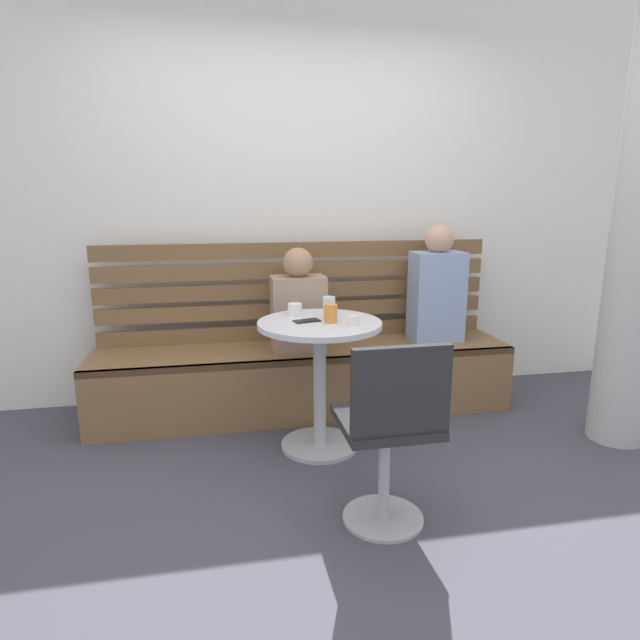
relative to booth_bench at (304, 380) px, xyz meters
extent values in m
plane|color=#42424C|center=(0.00, -1.20, -0.22)|extent=(8.00, 8.00, 0.00)
cube|color=silver|center=(0.00, 0.44, 1.23)|extent=(5.20, 0.10, 2.90)
cube|color=brown|center=(0.00, 0.00, 0.00)|extent=(2.70, 0.52, 0.44)
cube|color=brown|center=(0.00, -0.24, 0.20)|extent=(2.70, 0.04, 0.04)
cube|color=brown|center=(0.00, 0.24, 0.27)|extent=(2.65, 0.04, 0.10)
cube|color=brown|center=(0.00, 0.24, 0.42)|extent=(2.65, 0.04, 0.10)
cube|color=brown|center=(0.00, 0.24, 0.56)|extent=(2.65, 0.04, 0.10)
cube|color=brown|center=(0.00, 0.24, 0.69)|extent=(2.65, 0.04, 0.10)
cube|color=brown|center=(0.00, 0.24, 0.83)|extent=(2.65, 0.04, 0.10)
cylinder|color=#ADADB2|center=(0.00, -0.53, -0.21)|extent=(0.44, 0.44, 0.02)
cylinder|color=#ADADB2|center=(0.00, -0.53, 0.15)|extent=(0.07, 0.07, 0.69)
cylinder|color=silver|center=(0.00, -0.53, 0.50)|extent=(0.68, 0.68, 0.03)
cylinder|color=#ADADB2|center=(0.14, -1.28, -0.21)|extent=(0.36, 0.36, 0.02)
cylinder|color=#ADADB2|center=(0.14, -1.28, 0.00)|extent=(0.05, 0.05, 0.45)
cube|color=#232326|center=(0.14, -1.28, 0.25)|extent=(0.40, 0.40, 0.04)
cube|color=#232326|center=(0.15, -1.45, 0.45)|extent=(0.40, 0.04, 0.36)
cube|color=#8C9EC6|center=(0.91, 0.02, 0.52)|extent=(0.34, 0.22, 0.60)
sphere|color=tan|center=(0.91, 0.02, 0.91)|extent=(0.19, 0.19, 0.19)
cube|color=#9E7F6B|center=(-0.04, -0.01, 0.45)|extent=(0.34, 0.22, 0.47)
sphere|color=#A37A5B|center=(-0.04, -0.01, 0.78)|extent=(0.19, 0.19, 0.19)
cylinder|color=orange|center=(0.05, -0.56, 0.57)|extent=(0.07, 0.07, 0.10)
cylinder|color=silver|center=(0.15, -0.66, 0.55)|extent=(0.06, 0.06, 0.05)
cylinder|color=silver|center=(0.07, -0.45, 0.58)|extent=(0.07, 0.07, 0.12)
cylinder|color=white|center=(-0.11, -0.36, 0.55)|extent=(0.08, 0.08, 0.07)
cube|color=black|center=(-0.07, -0.52, 0.52)|extent=(0.15, 0.11, 0.01)
camera|label=1|loc=(-0.54, -3.32, 1.19)|focal=30.13mm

